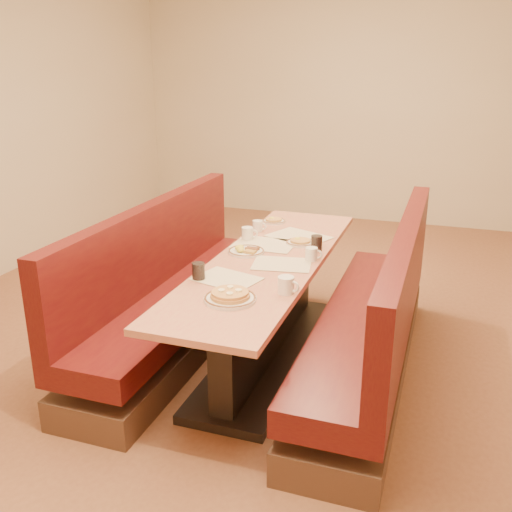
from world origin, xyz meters
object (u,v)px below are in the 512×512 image
(coffee_mug_d, at_px, (258,226))
(soda_tumbler_near, at_px, (199,271))
(eggs_plate, at_px, (246,251))
(coffee_mug_a, at_px, (287,285))
(pancake_plate, at_px, (230,297))
(coffee_mug_c, at_px, (312,254))
(soda_tumbler_mid, at_px, (317,243))
(booth_right, at_px, (374,326))
(booth_left, at_px, (173,298))
(diner_table, at_px, (268,310))
(coffee_mug_b, at_px, (248,233))

(coffee_mug_d, xyz_separation_m, soda_tumbler_near, (-0.00, -1.10, 0.01))
(eggs_plate, distance_m, coffee_mug_a, 0.77)
(pancake_plate, height_order, coffee_mug_c, coffee_mug_c)
(coffee_mug_c, height_order, soda_tumbler_mid, soda_tumbler_mid)
(booth_right, bearing_deg, coffee_mug_d, 149.72)
(eggs_plate, relative_size, coffee_mug_a, 1.91)
(booth_left, xyz_separation_m, coffee_mug_d, (0.46, 0.59, 0.43))
(soda_tumbler_mid, bearing_deg, coffee_mug_d, 149.46)
(eggs_plate, distance_m, coffee_mug_d, 0.54)
(booth_right, relative_size, pancake_plate, 8.54)
(diner_table, bearing_deg, booth_left, 180.00)
(booth_left, xyz_separation_m, booth_right, (1.46, 0.00, 0.00))
(booth_left, xyz_separation_m, pancake_plate, (0.75, -0.75, 0.41))
(coffee_mug_a, distance_m, soda_tumbler_near, 0.56)
(diner_table, height_order, eggs_plate, eggs_plate)
(booth_left, height_order, eggs_plate, booth_left)
(diner_table, xyz_separation_m, soda_tumbler_mid, (0.27, 0.27, 0.43))
(diner_table, distance_m, coffee_mug_d, 0.77)
(coffee_mug_d, distance_m, soda_tumbler_mid, 0.63)
(coffee_mug_b, height_order, soda_tumbler_near, soda_tumbler_near)
(booth_right, bearing_deg, soda_tumbler_near, -153.27)
(coffee_mug_b, bearing_deg, eggs_plate, -87.65)
(booth_left, bearing_deg, coffee_mug_a, -28.19)
(diner_table, bearing_deg, pancake_plate, -88.62)
(pancake_plate, height_order, coffee_mug_a, coffee_mug_a)
(coffee_mug_c, bearing_deg, soda_tumbler_near, -142.59)
(pancake_plate, bearing_deg, booth_right, 46.21)
(diner_table, distance_m, booth_right, 0.73)
(coffee_mug_a, xyz_separation_m, coffee_mug_b, (-0.56, 0.90, -0.00))
(booth_right, height_order, coffee_mug_c, booth_right)
(diner_table, distance_m, coffee_mug_b, 0.62)
(coffee_mug_a, relative_size, coffee_mug_d, 1.18)
(pancake_plate, distance_m, coffee_mug_c, 0.85)
(pancake_plate, relative_size, coffee_mug_b, 2.40)
(coffee_mug_d, bearing_deg, eggs_plate, -80.17)
(pancake_plate, relative_size, coffee_mug_c, 2.53)
(coffee_mug_a, relative_size, soda_tumbler_mid, 1.21)
(eggs_plate, distance_m, soda_tumbler_mid, 0.50)
(coffee_mug_b, bearing_deg, coffee_mug_a, -72.92)
(booth_left, distance_m, coffee_mug_b, 0.73)
(diner_table, xyz_separation_m, booth_right, (0.73, 0.00, -0.01))
(booth_right, relative_size, eggs_plate, 9.94)
(booth_left, relative_size, coffee_mug_a, 18.95)
(coffee_mug_b, height_order, coffee_mug_c, coffee_mug_b)
(coffee_mug_c, bearing_deg, soda_tumbler_mid, 87.06)
(booth_right, xyz_separation_m, coffee_mug_d, (-1.01, 0.59, 0.43))
(soda_tumbler_near, bearing_deg, diner_table, 61.22)
(pancake_plate, bearing_deg, coffee_mug_c, 71.73)
(coffee_mug_d, xyz_separation_m, soda_tumbler_mid, (0.54, -0.32, 0.01))
(booth_right, relative_size, soda_tumbler_mid, 22.91)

